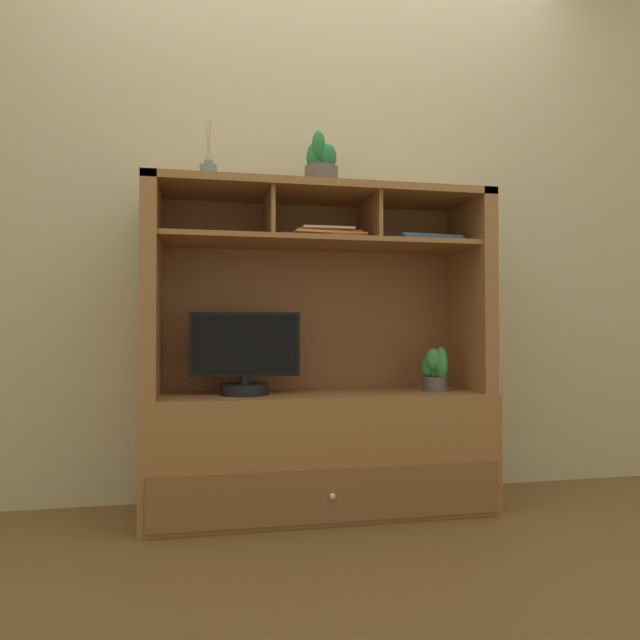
{
  "coord_description": "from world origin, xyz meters",
  "views": [
    {
      "loc": [
        -0.48,
        -2.36,
        0.73
      ],
      "look_at": [
        0.0,
        0.0,
        0.78
      ],
      "focal_mm": 32.91,
      "sensor_mm": 36.0,
      "label": 1
    }
  ],
  "objects": [
    {
      "name": "tv_monitor",
      "position": [
        -0.31,
        -0.02,
        0.63
      ],
      "size": [
        0.44,
        0.19,
        0.33
      ],
      "color": "black",
      "rests_on": "media_console"
    },
    {
      "name": "back_wall",
      "position": [
        0.0,
        0.24,
        1.4
      ],
      "size": [
        6.0,
        0.02,
        2.8
      ],
      "primitive_type": "cube",
      "color": "tan",
      "rests_on": "ground"
    },
    {
      "name": "media_console",
      "position": [
        0.0,
        0.01,
        0.41
      ],
      "size": [
        1.4,
        0.46,
        1.32
      ],
      "color": "#925F35",
      "rests_on": "ground"
    },
    {
      "name": "diffuser_bottle",
      "position": [
        -0.45,
        0.02,
        1.36
      ],
      "size": [
        0.07,
        0.07,
        0.26
      ],
      "color": "slate",
      "rests_on": "media_console"
    },
    {
      "name": "magazine_stack_centre",
      "position": [
        0.44,
        -0.03,
        1.12
      ],
      "size": [
        0.29,
        0.23,
        0.03
      ],
      "color": "#34508B",
      "rests_on": "media_console"
    },
    {
      "name": "potted_orchid",
      "position": [
        0.49,
        -0.04,
        0.57
      ],
      "size": [
        0.11,
        0.12,
        0.19
      ],
      "color": "#564C4C",
      "rests_on": "media_console"
    },
    {
      "name": "magazine_stack_left",
      "position": [
        0.01,
        -0.02,
        1.12
      ],
      "size": [
        0.34,
        0.23,
        0.04
      ],
      "color": "#9F3B32",
      "rests_on": "media_console"
    },
    {
      "name": "floor_plane",
      "position": [
        0.0,
        0.0,
        -0.01
      ],
      "size": [
        6.0,
        6.0,
        0.02
      ],
      "primitive_type": "cube",
      "color": "brown",
      "rests_on": "ground"
    },
    {
      "name": "potted_succulent",
      "position": [
        0.0,
        -0.02,
        1.41
      ],
      "size": [
        0.16,
        0.16,
        0.23
      ],
      "color": "#554A48",
      "rests_on": "media_console"
    }
  ]
}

